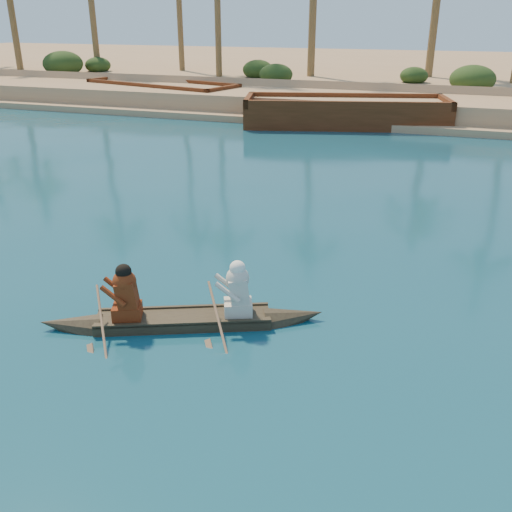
% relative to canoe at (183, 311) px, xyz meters
% --- Properties ---
extents(sandy_embankment, '(150.00, 51.00, 1.50)m').
position_rel_canoe_xyz_m(sandy_embankment, '(8.00, 46.23, 0.24)').
color(sandy_embankment, tan).
rests_on(sandy_embankment, ground).
extents(canoe, '(5.35, 2.87, 1.52)m').
position_rel_canoe_xyz_m(canoe, '(0.00, 0.00, 0.00)').
color(canoe, '#3A301F').
rests_on(canoe, ground).
extents(barge_left, '(11.21, 6.17, 1.78)m').
position_rel_canoe_xyz_m(barge_left, '(-14.39, 26.34, 0.33)').
color(barge_left, '#5F2914').
rests_on(barge_left, ground).
extents(barge_mid, '(11.36, 6.24, 1.80)m').
position_rel_canoe_xyz_m(barge_mid, '(-1.23, 22.51, 0.34)').
color(barge_mid, '#5F2914').
rests_on(barge_mid, ground).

